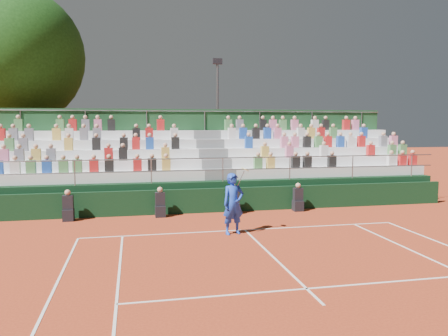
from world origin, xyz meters
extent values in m
plane|color=#AC3B1C|center=(0.00, 0.00, 0.00)|extent=(90.00, 90.00, 0.00)
cube|color=white|center=(0.00, 0.00, 0.01)|extent=(11.00, 0.06, 0.01)
cube|color=white|center=(0.00, -3.20, 0.01)|extent=(0.06, 6.40, 0.01)
cube|color=white|center=(0.00, -5.49, 0.01)|extent=(8.22, 0.06, 0.01)
cube|color=black|center=(0.00, 3.20, 0.50)|extent=(20.00, 0.15, 1.00)
cube|color=black|center=(-6.15, 2.75, 0.22)|extent=(0.40, 0.40, 0.44)
cube|color=black|center=(-6.15, 2.75, 0.70)|extent=(0.38, 0.25, 0.55)
sphere|color=tan|center=(-6.15, 2.75, 1.08)|extent=(0.22, 0.22, 0.22)
cube|color=black|center=(-2.72, 2.75, 0.22)|extent=(0.40, 0.40, 0.44)
cube|color=black|center=(-2.72, 2.75, 0.70)|extent=(0.38, 0.25, 0.55)
sphere|color=tan|center=(-2.72, 2.75, 1.08)|extent=(0.22, 0.22, 0.22)
cube|color=black|center=(0.27, 2.75, 0.22)|extent=(0.40, 0.40, 0.44)
cube|color=black|center=(0.27, 2.75, 0.70)|extent=(0.38, 0.25, 0.55)
sphere|color=tan|center=(0.27, 2.75, 1.08)|extent=(0.22, 0.22, 0.22)
cube|color=black|center=(3.01, 2.75, 0.22)|extent=(0.40, 0.40, 0.44)
cube|color=black|center=(3.01, 2.75, 0.70)|extent=(0.38, 0.25, 0.55)
sphere|color=tan|center=(3.01, 2.75, 1.08)|extent=(0.22, 0.22, 0.22)
cube|color=black|center=(0.00, 6.30, 0.60)|extent=(20.00, 5.20, 1.20)
cube|color=white|center=(-5.35, 4.62, 1.41)|extent=(9.30, 0.85, 0.42)
cube|color=white|center=(5.35, 4.62, 1.41)|extent=(9.30, 0.85, 0.42)
cube|color=slate|center=(0.00, 4.62, 1.41)|extent=(1.40, 0.85, 0.42)
cube|color=white|center=(-5.35, 5.47, 1.83)|extent=(9.30, 0.85, 0.42)
cube|color=white|center=(5.35, 5.47, 1.83)|extent=(9.30, 0.85, 0.42)
cube|color=slate|center=(0.00, 5.47, 1.83)|extent=(1.40, 0.85, 0.42)
cube|color=white|center=(-5.35, 6.33, 2.25)|extent=(9.30, 0.85, 0.42)
cube|color=white|center=(5.35, 6.33, 2.25)|extent=(9.30, 0.85, 0.42)
cube|color=slate|center=(0.00, 6.33, 2.25)|extent=(1.40, 0.85, 0.42)
cube|color=white|center=(-5.35, 7.17, 2.67)|extent=(9.30, 0.85, 0.42)
cube|color=white|center=(5.35, 7.17, 2.67)|extent=(9.30, 0.85, 0.42)
cube|color=slate|center=(0.00, 7.17, 2.67)|extent=(1.40, 0.85, 0.42)
cube|color=white|center=(-5.35, 8.03, 3.09)|extent=(9.30, 0.85, 0.42)
cube|color=white|center=(5.35, 8.03, 3.09)|extent=(9.30, 0.85, 0.42)
cube|color=slate|center=(0.00, 8.03, 3.09)|extent=(1.40, 0.85, 0.42)
cube|color=#1A4523|center=(0.00, 8.55, 2.20)|extent=(20.00, 0.12, 4.40)
cylinder|color=gray|center=(0.00, 3.75, 2.20)|extent=(20.00, 0.05, 0.05)
cylinder|color=gray|center=(0.00, 8.45, 4.30)|extent=(20.00, 0.05, 0.05)
cube|color=silver|center=(-8.36, 4.47, 1.90)|extent=(0.36, 0.24, 0.56)
cube|color=#4C8C4C|center=(-7.77, 4.47, 1.90)|extent=(0.36, 0.24, 0.56)
cube|color=#1E4CB2|center=(-7.16, 4.47, 1.90)|extent=(0.36, 0.24, 0.56)
cube|color=#4C8C4C|center=(-6.52, 4.47, 1.90)|extent=(0.36, 0.24, 0.56)
cube|color=#4C8C4C|center=(-5.98, 4.47, 1.90)|extent=(0.36, 0.24, 0.56)
cube|color=red|center=(-5.32, 4.47, 1.90)|extent=(0.36, 0.24, 0.56)
cube|color=black|center=(-4.70, 4.47, 1.90)|extent=(0.36, 0.24, 0.56)
cube|color=red|center=(-3.55, 4.47, 1.90)|extent=(0.36, 0.24, 0.56)
cube|color=black|center=(-2.93, 4.47, 1.90)|extent=(0.36, 0.24, 0.56)
cube|color=gold|center=(-2.33, 4.47, 1.90)|extent=(0.36, 0.24, 0.56)
cube|color=pink|center=(-8.98, 5.32, 2.32)|extent=(0.36, 0.24, 0.56)
cube|color=slate|center=(-8.38, 5.32, 2.32)|extent=(0.36, 0.24, 0.56)
cube|color=gold|center=(-7.73, 5.32, 2.32)|extent=(0.36, 0.24, 0.56)
cube|color=slate|center=(-7.13, 5.32, 2.32)|extent=(0.36, 0.24, 0.56)
cube|color=red|center=(-4.76, 5.32, 2.32)|extent=(0.36, 0.24, 0.56)
cube|color=black|center=(-4.15, 5.32, 2.32)|extent=(0.36, 0.24, 0.56)
cube|color=gold|center=(-2.30, 5.32, 2.32)|extent=(0.36, 0.24, 0.56)
cube|color=#4C8C4C|center=(-8.97, 6.17, 2.74)|extent=(0.36, 0.24, 0.56)
cube|color=slate|center=(-8.40, 6.17, 2.74)|extent=(0.36, 0.24, 0.56)
cube|color=gold|center=(-6.52, 6.17, 2.74)|extent=(0.36, 0.24, 0.56)
cube|color=black|center=(-5.33, 6.17, 2.74)|extent=(0.36, 0.24, 0.56)
cube|color=black|center=(-4.12, 6.17, 2.74)|extent=(0.36, 0.24, 0.56)
cube|color=red|center=(-3.58, 6.17, 2.74)|extent=(0.36, 0.24, 0.56)
cube|color=#1E4CB2|center=(-2.95, 6.17, 2.74)|extent=(0.36, 0.24, 0.56)
cube|color=black|center=(-1.77, 6.17, 2.74)|extent=(0.36, 0.24, 0.56)
cube|color=red|center=(-9.52, 7.02, 3.16)|extent=(0.36, 0.24, 0.56)
cube|color=slate|center=(-8.99, 7.02, 3.16)|extent=(0.36, 0.24, 0.56)
cube|color=slate|center=(-8.33, 7.02, 3.16)|extent=(0.36, 0.24, 0.56)
cube|color=gold|center=(-7.15, 7.02, 3.16)|extent=(0.36, 0.24, 0.56)
cube|color=silver|center=(-6.60, 7.02, 3.16)|extent=(0.36, 0.24, 0.56)
cube|color=slate|center=(-5.94, 7.02, 3.16)|extent=(0.36, 0.24, 0.56)
cube|color=slate|center=(-5.36, 7.02, 3.16)|extent=(0.36, 0.24, 0.56)
cube|color=black|center=(-3.54, 7.02, 3.16)|extent=(0.36, 0.24, 0.56)
cube|color=red|center=(-2.94, 7.02, 3.16)|extent=(0.36, 0.24, 0.56)
cube|color=silver|center=(-1.74, 7.02, 3.16)|extent=(0.36, 0.24, 0.56)
cube|color=#4C8C4C|center=(-8.96, 7.88, 3.58)|extent=(0.36, 0.24, 0.56)
cube|color=#4C8C4C|center=(-7.11, 7.88, 3.58)|extent=(0.36, 0.24, 0.56)
cube|color=red|center=(-6.53, 7.88, 3.58)|extent=(0.36, 0.24, 0.56)
cube|color=slate|center=(-5.94, 7.88, 3.58)|extent=(0.36, 0.24, 0.56)
cube|color=pink|center=(-5.37, 7.88, 3.58)|extent=(0.36, 0.24, 0.56)
cube|color=black|center=(-4.73, 7.88, 3.58)|extent=(0.36, 0.24, 0.56)
cube|color=red|center=(-2.34, 7.88, 3.58)|extent=(0.36, 0.24, 0.56)
cube|color=#4C8C4C|center=(1.76, 4.47, 1.90)|extent=(0.36, 0.24, 0.56)
cube|color=gold|center=(2.35, 4.47, 1.90)|extent=(0.36, 0.24, 0.56)
cube|color=black|center=(3.54, 4.47, 1.90)|extent=(0.36, 0.24, 0.56)
cube|color=black|center=(4.11, 4.47, 1.90)|extent=(0.36, 0.24, 0.56)
cube|color=black|center=(5.33, 4.47, 1.90)|extent=(0.36, 0.24, 0.56)
cube|color=silver|center=(8.39, 4.47, 1.90)|extent=(0.36, 0.24, 0.56)
cube|color=red|center=(8.99, 4.47, 1.90)|extent=(0.36, 0.24, 0.56)
cube|color=red|center=(9.54, 4.47, 1.90)|extent=(0.36, 0.24, 0.56)
cube|color=gold|center=(2.34, 5.32, 2.32)|extent=(0.36, 0.24, 0.56)
cube|color=pink|center=(3.55, 5.32, 2.32)|extent=(0.36, 0.24, 0.56)
cube|color=silver|center=(5.30, 5.32, 2.32)|extent=(0.36, 0.24, 0.56)
cube|color=red|center=(7.79, 5.32, 2.32)|extent=(0.36, 0.24, 0.56)
cube|color=#4C8C4C|center=(8.97, 5.32, 2.32)|extent=(0.36, 0.24, 0.56)
cube|color=#4C8C4C|center=(9.55, 5.32, 2.32)|extent=(0.36, 0.24, 0.56)
cube|color=#1E4CB2|center=(1.78, 6.17, 2.74)|extent=(0.36, 0.24, 0.56)
cube|color=pink|center=(3.59, 6.17, 2.74)|extent=(0.36, 0.24, 0.56)
cube|color=pink|center=(4.15, 6.17, 2.74)|extent=(0.36, 0.24, 0.56)
cube|color=black|center=(4.79, 6.17, 2.74)|extent=(0.36, 0.24, 0.56)
cube|color=#4C8C4C|center=(5.39, 6.17, 2.74)|extent=(0.36, 0.24, 0.56)
cube|color=red|center=(5.90, 6.17, 2.74)|extent=(0.36, 0.24, 0.56)
cube|color=#1E4CB2|center=(6.59, 6.17, 2.74)|extent=(0.36, 0.24, 0.56)
cube|color=silver|center=(7.14, 6.17, 2.74)|extent=(0.36, 0.24, 0.56)
cube|color=red|center=(7.75, 6.17, 2.74)|extent=(0.36, 0.24, 0.56)
cube|color=slate|center=(8.98, 6.17, 2.74)|extent=(0.36, 0.24, 0.56)
cube|color=pink|center=(9.58, 6.17, 2.74)|extent=(0.36, 0.24, 0.56)
cube|color=silver|center=(1.13, 7.02, 3.16)|extent=(0.36, 0.24, 0.56)
cube|color=#1E4CB2|center=(1.71, 7.02, 3.16)|extent=(0.36, 0.24, 0.56)
cube|color=black|center=(2.38, 7.02, 3.16)|extent=(0.36, 0.24, 0.56)
cube|color=#1E4CB2|center=(2.99, 7.02, 3.16)|extent=(0.36, 0.24, 0.56)
cube|color=pink|center=(3.53, 7.02, 3.16)|extent=(0.36, 0.24, 0.56)
cube|color=silver|center=(4.78, 7.02, 3.16)|extent=(0.36, 0.24, 0.56)
cube|color=gold|center=(5.36, 7.02, 3.16)|extent=(0.36, 0.24, 0.56)
cube|color=red|center=(5.91, 7.02, 3.16)|extent=(0.36, 0.24, 0.56)
cube|color=#4C8C4C|center=(6.59, 7.02, 3.16)|extent=(0.36, 0.24, 0.56)
cube|color=#1E4CB2|center=(8.34, 7.02, 3.16)|extent=(0.36, 0.24, 0.56)
cube|color=#4C8C4C|center=(1.14, 7.88, 3.58)|extent=(0.36, 0.24, 0.56)
cube|color=slate|center=(1.74, 7.88, 3.58)|extent=(0.36, 0.24, 0.56)
cube|color=black|center=(3.00, 7.88, 3.58)|extent=(0.36, 0.24, 0.56)
cube|color=pink|center=(3.56, 7.88, 3.58)|extent=(0.36, 0.24, 0.56)
cube|color=#4C8C4C|center=(4.10, 7.88, 3.58)|extent=(0.36, 0.24, 0.56)
cube|color=pink|center=(4.77, 7.88, 3.58)|extent=(0.36, 0.24, 0.56)
cube|color=silver|center=(5.92, 7.88, 3.58)|extent=(0.36, 0.24, 0.56)
cube|color=black|center=(6.55, 7.88, 3.58)|extent=(0.36, 0.24, 0.56)
cube|color=red|center=(7.76, 7.88, 3.58)|extent=(0.36, 0.24, 0.56)
cube|color=pink|center=(8.30, 7.88, 3.58)|extent=(0.36, 0.24, 0.56)
imported|color=blue|center=(-0.51, -0.44, 1.02)|extent=(0.83, 0.64, 2.03)
cylinder|color=gray|center=(-0.26, -0.44, 1.85)|extent=(0.26, 0.03, 0.51)
cylinder|color=#E5D866|center=(-0.11, -0.44, 2.15)|extent=(0.26, 0.28, 0.14)
cylinder|color=#362113|center=(-10.15, 12.45, 2.14)|extent=(0.50, 0.50, 4.29)
sphere|color=#123A0F|center=(-10.15, 12.45, 7.38)|extent=(7.72, 7.72, 7.72)
cylinder|color=gray|center=(1.66, 13.52, 3.71)|extent=(0.16, 0.16, 7.42)
cube|color=black|center=(1.66, 13.52, 7.60)|extent=(0.60, 0.25, 0.35)
camera|label=1|loc=(-3.71, -14.27, 3.66)|focal=35.00mm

